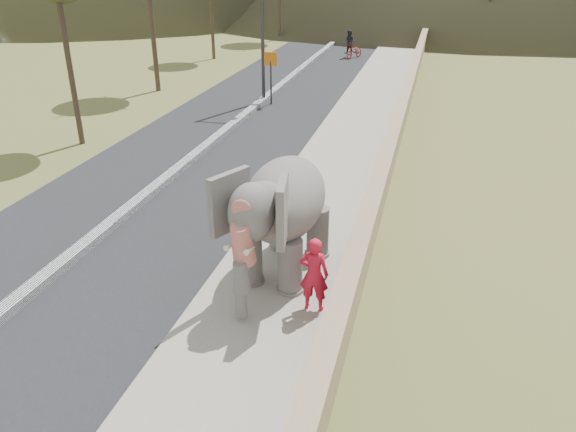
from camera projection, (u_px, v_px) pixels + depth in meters
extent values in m
plane|color=olive|center=(290.00, 263.00, 13.08)|extent=(160.00, 160.00, 0.00)
cube|color=black|center=(233.00, 127.00, 22.93)|extent=(7.00, 120.00, 0.03)
cube|color=black|center=(233.00, 125.00, 22.89)|extent=(0.35, 120.00, 0.22)
cube|color=#9E9687|center=(355.00, 135.00, 21.76)|extent=(3.00, 120.00, 0.15)
cube|color=tan|center=(399.00, 126.00, 21.18)|extent=(0.30, 120.00, 1.10)
cylinder|color=#2F2E33|center=(262.00, 13.00, 24.96)|extent=(0.16, 0.16, 8.00)
cylinder|color=#2D2D33|center=(271.00, 83.00, 25.75)|extent=(0.08, 0.08, 2.00)
cube|color=#C36412|center=(271.00, 59.00, 25.27)|extent=(0.60, 0.05, 0.60)
imported|color=red|center=(314.00, 274.00, 10.86)|extent=(0.58, 0.38, 1.58)
imported|color=maroon|center=(354.00, 51.00, 36.90)|extent=(1.24, 1.82, 0.91)
imported|color=black|center=(350.00, 42.00, 36.73)|extent=(0.91, 0.83, 1.53)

